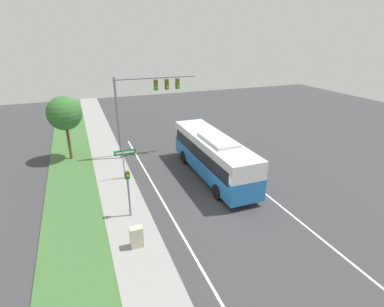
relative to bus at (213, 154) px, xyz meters
The scene contains 11 objects.
ground_plane 4.71m from the bus, 107.04° to the right, with size 80.00×80.00×0.00m, color #38383A.
sidewalk 8.72m from the bus, 151.17° to the right, with size 2.80×80.00×0.12m.
grass_verge 11.58m from the bus, 158.93° to the right, with size 3.60×80.00×0.10m.
lane_divider_near 6.65m from the bus, 139.80° to the right, with size 0.14×30.00×0.01m.
lane_divider_far 5.11m from the bus, 60.30° to the right, with size 0.14×30.00×0.01m.
bus is the anchor object (origin of this frame).
signal_gantry 8.17m from the bus, 121.71° to the left, with size 7.38×0.41×7.41m.
pedestrian_signal 8.03m from the bus, 154.77° to the right, with size 0.28×0.34×3.15m.
street_sign 6.89m from the bus, 164.03° to the left, with size 1.67×0.08×2.55m.
utility_cabinet 9.99m from the bus, 139.01° to the right, with size 0.67×0.45×1.18m.
roadside_tree 13.42m from the bus, 143.34° to the left, with size 2.97×2.97×5.72m.
Camera 1 is at (-8.22, -15.64, 10.75)m, focal length 28.00 mm.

